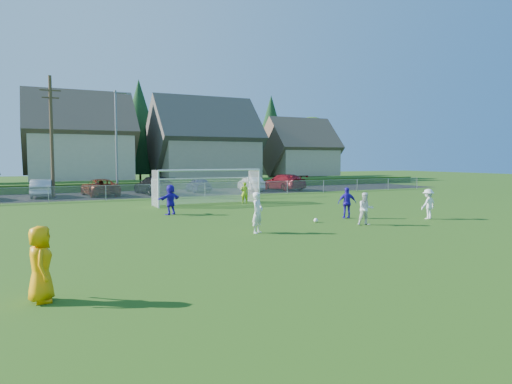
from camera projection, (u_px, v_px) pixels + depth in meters
ground at (345, 241)px, 17.81m from camera, size 160.00×160.00×0.00m
asphalt_lot at (165, 193)px, 42.48m from camera, size 60.00×60.00×0.00m
grass_embankment at (147, 185)px, 49.18m from camera, size 70.00×6.00×0.80m
soccer_ball at (316, 220)px, 23.00m from camera, size 0.22×0.22×0.22m
referee at (40, 264)px, 10.18m from camera, size 0.55×0.85×1.73m
player_white_a at (258, 213)px, 19.69m from camera, size 0.77×0.74×1.78m
player_white_b at (366, 209)px, 22.02m from camera, size 0.94×0.84×1.59m
player_white_c at (428, 204)px, 24.33m from camera, size 1.12×0.76×1.60m
player_blue_a at (347, 203)px, 24.59m from camera, size 1.06×0.81×1.68m
player_blue_b at (170, 200)px, 26.19m from camera, size 1.66×1.23×1.74m
goalkeeper at (245, 193)px, 32.84m from camera, size 0.65×0.53×1.54m
car_b at (42, 188)px, 38.00m from camera, size 1.82×4.60×1.49m
car_c at (100, 187)px, 39.55m from camera, size 3.01×5.48×1.45m
car_d at (154, 185)px, 41.44m from camera, size 2.91×5.80×1.62m
car_e at (198, 185)px, 43.79m from camera, size 1.77×4.15×1.40m
car_f at (251, 184)px, 45.56m from camera, size 1.89×4.37×1.40m
car_g at (284, 182)px, 46.82m from camera, size 2.93×5.84×1.63m
soccer_goal at (206, 181)px, 32.08m from camera, size 7.42×1.90×2.50m
chainlink_fence at (182, 190)px, 37.50m from camera, size 52.06×0.06×1.20m
streetlight at (117, 140)px, 38.84m from camera, size 1.38×0.18×9.00m
utility_pole at (52, 135)px, 37.51m from camera, size 1.60×0.26×10.00m
houses_row at (149, 125)px, 56.22m from camera, size 53.90×11.45×13.27m
tree_row at (131, 131)px, 61.48m from camera, size 65.98×12.36×13.80m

